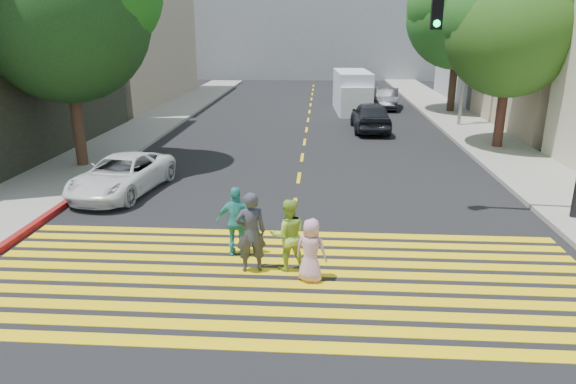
# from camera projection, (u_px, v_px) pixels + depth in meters

# --- Properties ---
(ground) EXTENTS (120.00, 120.00, 0.00)m
(ground) POSITION_uv_depth(u_px,v_px,m) (278.00, 309.00, 9.85)
(ground) COLOR black
(sidewalk_left) EXTENTS (3.00, 40.00, 0.15)m
(sidewalk_left) POSITION_uv_depth(u_px,v_px,m) (169.00, 114.00, 31.24)
(sidewalk_left) COLOR gray
(sidewalk_left) RESTS_ON ground
(sidewalk_right) EXTENTS (3.00, 60.00, 0.15)m
(sidewalk_right) POSITION_uv_depth(u_px,v_px,m) (489.00, 143.00, 23.55)
(sidewalk_right) COLOR gray
(sidewalk_right) RESTS_ON ground
(curb_red) EXTENTS (0.20, 8.00, 0.16)m
(curb_red) POSITION_uv_depth(u_px,v_px,m) (73.00, 198.00, 15.95)
(curb_red) COLOR maroon
(curb_red) RESTS_ON ground
(crosswalk) EXTENTS (13.40, 5.30, 0.01)m
(crosswalk) POSITION_uv_depth(u_px,v_px,m) (283.00, 278.00, 11.06)
(crosswalk) COLOR yellow
(crosswalk) RESTS_ON ground
(lane_line) EXTENTS (0.12, 34.40, 0.01)m
(lane_line) POSITION_uv_depth(u_px,v_px,m) (309.00, 116.00, 31.22)
(lane_line) COLOR yellow
(lane_line) RESTS_ON ground
(building_left_tan) EXTENTS (12.00, 16.00, 10.00)m
(building_left_tan) POSITION_uv_depth(u_px,v_px,m) (83.00, 29.00, 35.89)
(building_left_tan) COLOR tan
(building_left_tan) RESTS_ON ground
(building_right_grey) EXTENTS (10.00, 10.00, 10.00)m
(building_right_grey) POSITION_uv_depth(u_px,v_px,m) (527.00, 29.00, 35.87)
(building_right_grey) COLOR gray
(building_right_grey) RESTS_ON ground
(backdrop_block) EXTENTS (30.00, 8.00, 12.00)m
(backdrop_block) POSITION_uv_depth(u_px,v_px,m) (316.00, 18.00, 53.58)
(backdrop_block) COLOR gray
(backdrop_block) RESTS_ON ground
(tree_left) EXTENTS (6.70, 6.18, 8.61)m
(tree_left) POSITION_uv_depth(u_px,v_px,m) (66.00, 8.00, 17.92)
(tree_left) COLOR #3D2D16
(tree_left) RESTS_ON ground
(tree_right_near) EXTENTS (6.77, 6.49, 7.70)m
(tree_right_near) POSITION_uv_depth(u_px,v_px,m) (514.00, 26.00, 21.06)
(tree_right_near) COLOR #4B261B
(tree_right_near) RESTS_ON ground
(tree_right_far) EXTENTS (7.65, 7.44, 9.02)m
(tree_right_far) POSITION_uv_depth(u_px,v_px,m) (461.00, 10.00, 30.33)
(tree_right_far) COLOR #422C1B
(tree_right_far) RESTS_ON ground
(pedestrian_man) EXTENTS (0.76, 0.59, 1.83)m
(pedestrian_man) POSITION_uv_depth(u_px,v_px,m) (251.00, 232.00, 11.13)
(pedestrian_man) COLOR #343542
(pedestrian_man) RESTS_ON ground
(pedestrian_woman) EXTENTS (0.91, 0.78, 1.64)m
(pedestrian_woman) POSITION_uv_depth(u_px,v_px,m) (288.00, 235.00, 11.24)
(pedestrian_woman) COLOR #A2C93F
(pedestrian_woman) RESTS_ON ground
(pedestrian_child) EXTENTS (0.79, 0.63, 1.40)m
(pedestrian_child) POSITION_uv_depth(u_px,v_px,m) (311.00, 250.00, 10.76)
(pedestrian_child) COLOR #C693B6
(pedestrian_child) RESTS_ON ground
(pedestrian_extra) EXTENTS (1.00, 0.46, 1.67)m
(pedestrian_extra) POSITION_uv_depth(u_px,v_px,m) (237.00, 221.00, 11.99)
(pedestrian_extra) COLOR teal
(pedestrian_extra) RESTS_ON ground
(white_sedan) EXTENTS (2.67, 4.64, 1.22)m
(white_sedan) POSITION_uv_depth(u_px,v_px,m) (122.00, 175.00, 16.57)
(white_sedan) COLOR white
(white_sedan) RESTS_ON ground
(dark_car_near) EXTENTS (1.92, 4.56, 1.54)m
(dark_car_near) POSITION_uv_depth(u_px,v_px,m) (371.00, 116.00, 26.44)
(dark_car_near) COLOR black
(dark_car_near) RESTS_ON ground
(silver_car) EXTENTS (2.20, 4.91, 1.40)m
(silver_car) POSITION_uv_depth(u_px,v_px,m) (362.00, 89.00, 38.56)
(silver_car) COLOR #A1A1A1
(silver_car) RESTS_ON ground
(dark_car_parked) EXTENTS (1.96, 4.12, 1.30)m
(dark_car_parked) POSITION_uv_depth(u_px,v_px,m) (387.00, 99.00, 33.71)
(dark_car_parked) COLOR black
(dark_car_parked) RESTS_ON ground
(white_van) EXTENTS (2.31, 5.44, 2.51)m
(white_van) POSITION_uv_depth(u_px,v_px,m) (353.00, 93.00, 32.22)
(white_van) COLOR white
(white_van) RESTS_ON ground
(traffic_signal) EXTENTS (4.45, 0.58, 6.53)m
(traffic_signal) POSITION_uv_depth(u_px,v_px,m) (550.00, 65.00, 13.13)
(traffic_signal) COLOR black
(traffic_signal) RESTS_ON ground
(street_lamp) EXTENTS (2.16, 0.61, 9.59)m
(street_lamp) POSITION_uv_depth(u_px,v_px,m) (466.00, 20.00, 25.89)
(street_lamp) COLOR gray
(street_lamp) RESTS_ON ground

